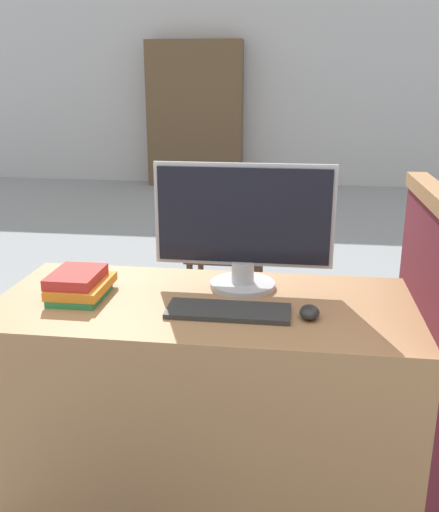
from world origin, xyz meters
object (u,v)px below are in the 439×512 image
(keyboard, at_px, (228,311))
(far_chair, at_px, (228,236))
(mouse, at_px, (309,312))
(book_stack, at_px, (79,285))
(monitor, at_px, (243,226))

(keyboard, relative_size, far_chair, 0.43)
(far_chair, bearing_deg, keyboard, -124.04)
(keyboard, distance_m, mouse, 0.25)
(book_stack, distance_m, far_chair, 1.63)
(keyboard, relative_size, book_stack, 1.61)
(monitor, distance_m, keyboard, 0.32)
(book_stack, relative_size, far_chair, 0.27)
(keyboard, height_order, mouse, mouse)
(monitor, xyz_separation_m, mouse, (0.23, -0.24, -0.20))
(keyboard, bearing_deg, far_chair, 96.86)
(monitor, relative_size, mouse, 7.15)
(monitor, distance_m, book_stack, 0.59)
(monitor, height_order, mouse, monitor)
(keyboard, bearing_deg, book_stack, 171.59)
(monitor, relative_size, book_stack, 2.55)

